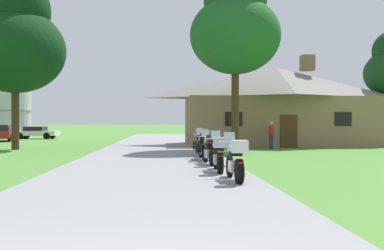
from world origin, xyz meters
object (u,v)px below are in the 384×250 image
object	(u,v)px
motorcycle_orange_third_in_row	(210,149)
tree_by_lodge_front	(235,25)
motorcycle_blue_farthest_in_row	(200,144)
bystander_red_shirt_near_lodge	(271,133)
motorcycle_silver_nearest_to_camera	(235,160)
parked_white_sedan_far_left	(36,132)
motorcycle_white_second_in_row	(218,154)
parked_red_suv_far_left	(1,132)
tree_left_near	(15,39)
motorcycle_silver_fourth_in_row	(203,147)
metal_silo_distant	(11,106)

from	to	relation	value
motorcycle_orange_third_in_row	tree_by_lodge_front	world-z (taller)	tree_by_lodge_front
motorcycle_blue_farthest_in_row	bystander_red_shirt_near_lodge	distance (m)	7.81
motorcycle_silver_nearest_to_camera	motorcycle_blue_farthest_in_row	size ratio (longest dim) A/B	1.00
bystander_red_shirt_near_lodge	parked_white_sedan_far_left	world-z (taller)	bystander_red_shirt_near_lodge
motorcycle_white_second_in_row	bystander_red_shirt_near_lodge	xyz separation A→B (m)	(4.83, 13.39, 0.33)
motorcycle_orange_third_in_row	parked_red_suv_far_left	xyz separation A→B (m)	(-15.66, 23.11, 0.16)
motorcycle_silver_nearest_to_camera	tree_left_near	xyz separation A→B (m)	(-10.77, 15.79, 5.98)
motorcycle_silver_nearest_to_camera	motorcycle_silver_fourth_in_row	size ratio (longest dim) A/B	1.00
metal_silo_distant	parked_white_sedan_far_left	world-z (taller)	metal_silo_distant
bystander_red_shirt_near_lodge	parked_red_suv_far_left	xyz separation A→B (m)	(-20.52, 12.32, -0.17)
tree_by_lodge_front	bystander_red_shirt_near_lodge	bearing A→B (deg)	26.14
motorcycle_orange_third_in_row	bystander_red_shirt_near_lodge	size ratio (longest dim) A/B	1.24
motorcycle_blue_farthest_in_row	bystander_red_shirt_near_lodge	xyz separation A→B (m)	(4.85, 6.11, 0.34)
metal_silo_distant	tree_by_lodge_front	bearing A→B (deg)	-47.10
motorcycle_blue_farthest_in_row	bystander_red_shirt_near_lodge	size ratio (longest dim) A/B	1.24
motorcycle_white_second_in_row	tree_by_lodge_front	world-z (taller)	tree_by_lodge_front
motorcycle_silver_nearest_to_camera	metal_silo_distant	xyz separation A→B (m)	(-17.52, 35.82, 2.67)
motorcycle_orange_third_in_row	motorcycle_blue_farthest_in_row	xyz separation A→B (m)	(0.01, 4.68, -0.01)
motorcycle_silver_fourth_in_row	bystander_red_shirt_near_lodge	size ratio (longest dim) A/B	1.24
motorcycle_orange_third_in_row	metal_silo_distant	distance (m)	35.49
motorcycle_silver_nearest_to_camera	parked_red_suv_far_left	bearing A→B (deg)	117.80
motorcycle_silver_fourth_in_row	metal_silo_distant	world-z (taller)	metal_silo_distant
motorcycle_orange_third_in_row	motorcycle_white_second_in_row	bearing A→B (deg)	-94.13
motorcycle_white_second_in_row	bystander_red_shirt_near_lodge	distance (m)	14.24
motorcycle_white_second_in_row	motorcycle_blue_farthest_in_row	xyz separation A→B (m)	(-0.02, 7.29, -0.01)
motorcycle_silver_fourth_in_row	parked_white_sedan_far_left	size ratio (longest dim) A/B	0.48
motorcycle_orange_third_in_row	motorcycle_blue_farthest_in_row	size ratio (longest dim) A/B	1.00
motorcycle_silver_fourth_in_row	motorcycle_blue_farthest_in_row	distance (m)	2.47
motorcycle_silver_nearest_to_camera	parked_white_sedan_far_left	bearing A→B (deg)	111.41
motorcycle_silver_fourth_in_row	tree_left_near	world-z (taller)	tree_left_near
tree_by_lodge_front	motorcycle_blue_farthest_in_row	bearing A→B (deg)	-116.32
motorcycle_silver_nearest_to_camera	bystander_red_shirt_near_lodge	xyz separation A→B (m)	(4.65, 15.75, 0.33)
motorcycle_blue_farthest_in_row	parked_red_suv_far_left	distance (m)	24.19
bystander_red_shirt_near_lodge	motorcycle_blue_farthest_in_row	bearing A→B (deg)	-174.02
bystander_red_shirt_near_lodge	parked_white_sedan_far_left	size ratio (longest dim) A/B	0.39
motorcycle_orange_third_in_row	tree_by_lodge_front	size ratio (longest dim) A/B	0.19
motorcycle_silver_nearest_to_camera	parked_red_suv_far_left	xyz separation A→B (m)	(-15.87, 28.06, 0.16)
bystander_red_shirt_near_lodge	motorcycle_silver_fourth_in_row	bearing A→B (deg)	-165.37
metal_silo_distant	parked_red_suv_far_left	size ratio (longest dim) A/B	1.34
motorcycle_blue_farthest_in_row	tree_left_near	size ratio (longest dim) A/B	0.20
motorcycle_white_second_in_row	metal_silo_distant	xyz separation A→B (m)	(-17.34, 33.47, 2.67)
motorcycle_silver_nearest_to_camera	bystander_red_shirt_near_lodge	size ratio (longest dim) A/B	1.24
parked_red_suv_far_left	motorcycle_blue_farthest_in_row	bearing A→B (deg)	-61.90
motorcycle_silver_nearest_to_camera	bystander_red_shirt_near_lodge	distance (m)	16.42
metal_silo_distant	parked_red_suv_far_left	bearing A→B (deg)	-78.01
tree_left_near	parked_white_sedan_far_left	world-z (taller)	tree_left_near
motorcycle_silver_fourth_in_row	tree_left_near	distance (m)	14.86
motorcycle_orange_third_in_row	tree_left_near	size ratio (longest dim) A/B	0.20
motorcycle_white_second_in_row	motorcycle_silver_fourth_in_row	world-z (taller)	same
motorcycle_silver_fourth_in_row	tree_left_near	xyz separation A→B (m)	(-10.51, 8.62, 5.99)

